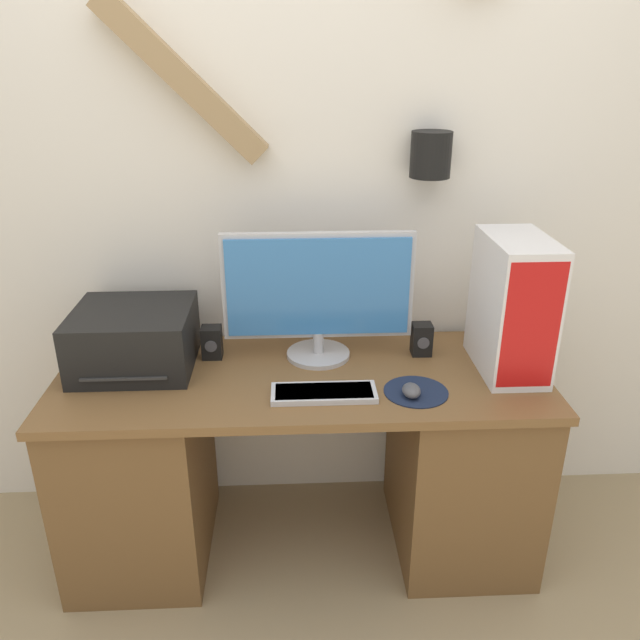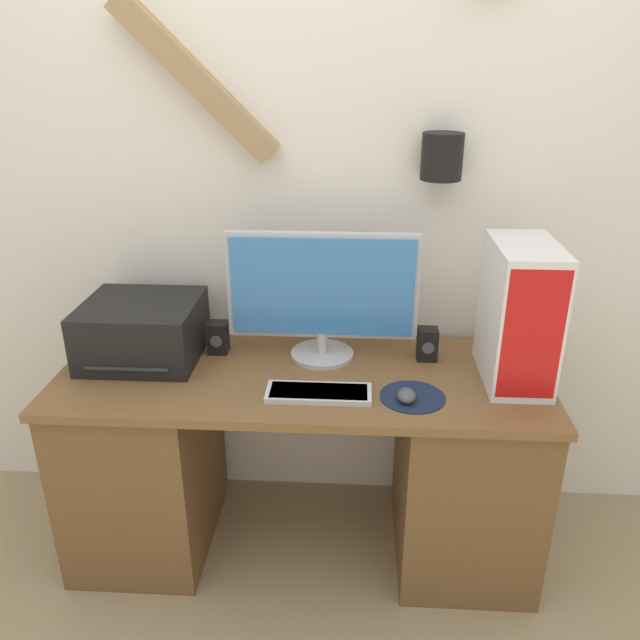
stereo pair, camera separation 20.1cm
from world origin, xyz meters
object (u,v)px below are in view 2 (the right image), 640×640
Objects in this scene: printer at (143,330)px; speaker_left at (218,337)px; monitor at (322,292)px; computer_tower at (519,314)px; mouse at (407,395)px; keyboard at (319,393)px; speaker_right at (427,344)px.

speaker_left is at bearing 11.61° from printer.
monitor is at bearing -1.21° from speaker_left.
speaker_left is (0.25, 0.05, -0.04)m from printer.
computer_tower is (0.63, -0.12, -0.01)m from monitor.
mouse is 0.67× the size of speaker_left.
computer_tower reaches higher than monitor.
printer is (-0.90, 0.26, 0.08)m from mouse.
computer_tower is (0.36, 0.18, 0.20)m from mouse.
computer_tower is 3.97× the size of speaker_left.
speaker_left is at bearing 142.64° from keyboard.
speaker_left reaches higher than mouse.
speaker_right is at bearing 37.56° from keyboard.
computer_tower reaches higher than printer.
computer_tower is (0.63, 0.16, 0.22)m from keyboard.
computer_tower is at bearing -7.42° from speaker_left.
mouse is 0.45m from computer_tower.
computer_tower reaches higher than speaker_right.
printer is at bearing -175.98° from monitor.
keyboard is at bearing -165.94° from computer_tower.
computer_tower is at bearing 26.76° from mouse.
keyboard is at bearing 175.29° from mouse.
monitor reaches higher than speaker_right.
monitor is 1.43× the size of computer_tower.
mouse is at bearing -47.59° from monitor.
monitor reaches higher than keyboard.
monitor is at bearing 132.41° from mouse.
computer_tower is at bearing -3.61° from printer.
keyboard is 2.88× the size of speaker_left.
speaker_right is (0.09, 0.30, 0.03)m from mouse.
speaker_left is at bearing 154.43° from mouse.
printer is at bearing 159.41° from keyboard.
computer_tower is at bearing -24.44° from speaker_right.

